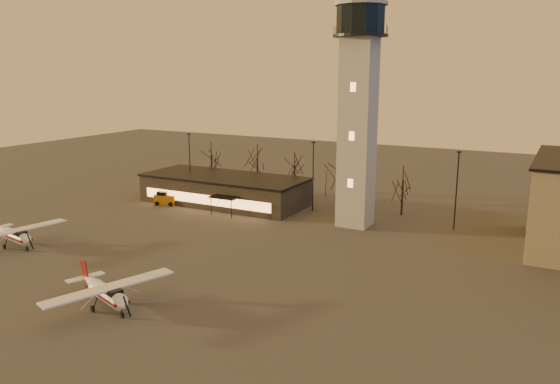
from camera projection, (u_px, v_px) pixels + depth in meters
name	position (u px, v px, depth m)	size (l,w,h in m)	color
ground	(229.00, 310.00, 46.41)	(220.00, 220.00, 0.00)	#3F3D3B
control_tower	(358.00, 100.00, 68.66)	(6.80, 6.80, 32.60)	#A3A19B
terminal	(224.00, 189.00, 83.61)	(25.40, 12.20, 4.30)	black
light_poles	(362.00, 184.00, 71.66)	(58.50, 12.25, 10.14)	black
tree_row	(294.00, 163.00, 85.12)	(37.20, 9.20, 8.80)	black
cessna_front	(109.00, 297.00, 46.42)	(9.30, 11.40, 3.19)	white
cessna_rear	(17.00, 238.00, 62.86)	(9.12, 11.47, 3.15)	white
service_cart	(166.00, 199.00, 83.03)	(3.64, 2.81, 2.08)	#C06B0B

